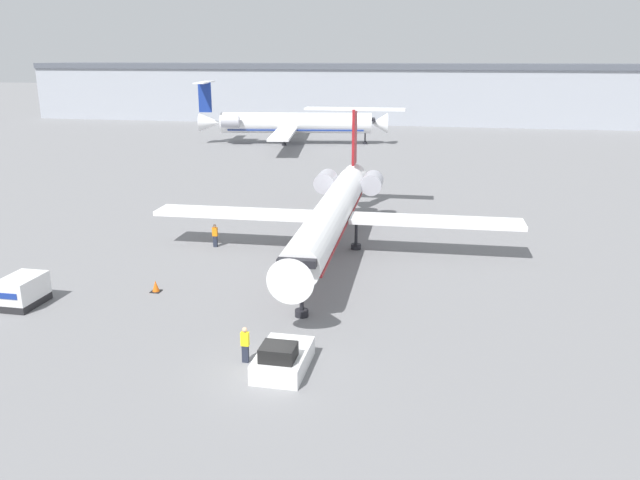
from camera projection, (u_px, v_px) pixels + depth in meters
ground_plane at (270, 374)px, 29.72m from camera, size 600.00×600.00×0.00m
terminal_building at (416, 93)px, 140.63m from camera, size 180.00×16.80×13.00m
airplane_main at (334, 209)px, 47.84m from camera, size 28.45×30.74×9.89m
pushback_tug at (283, 358)px, 30.01m from camera, size 2.33×3.90×1.65m
luggage_cart at (23, 291)px, 37.70m from camera, size 1.95×2.87×1.84m
worker_near_tug at (245, 344)px, 30.64m from camera, size 0.40×0.26×1.87m
worker_by_wing at (215, 235)px, 49.31m from camera, size 0.40×0.26×1.86m
traffic_cone_left at (156, 286)px, 40.05m from camera, size 0.64×0.64×0.75m
airplane_parked_far_left at (290, 123)px, 106.94m from camera, size 32.69×35.15×10.41m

